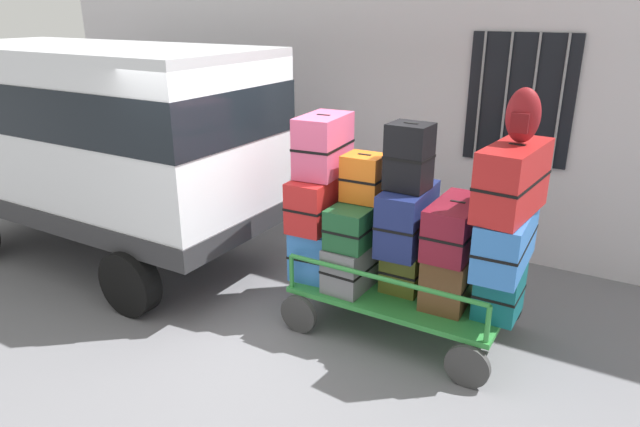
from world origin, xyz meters
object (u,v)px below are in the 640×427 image
at_px(suitcase_center_middle, 407,218).
at_px(suitcase_midright_middle, 456,227).
at_px(suitcase_left_top, 323,145).
at_px(suitcase_center_bottom, 404,268).
at_px(van, 98,131).
at_px(backpack, 523,116).
at_px(suitcase_left_middle, 323,199).
at_px(suitcase_midleft_bottom, 360,259).
at_px(suitcase_midright_bottom, 451,276).
at_px(suitcase_right_middle, 506,240).
at_px(luggage_cart, 402,295).
at_px(suitcase_left_bottom, 323,245).
at_px(suitcase_center_top, 409,157).
at_px(suitcase_right_bottom, 499,291).
at_px(suitcase_right_top, 513,180).
at_px(suitcase_midleft_middle, 363,219).
at_px(suitcase_midleft_top, 364,178).

height_order(suitcase_center_middle, suitcase_midright_middle, suitcase_center_middle).
xyz_separation_m(suitcase_left_top, suitcase_center_bottom, (0.91, -0.00, -1.10)).
bearing_deg(van, backpack, 2.86).
relative_size(suitcase_left_middle, suitcase_midleft_bottom, 0.99).
relative_size(van, suitcase_midright_bottom, 5.99).
height_order(van, suitcase_right_middle, van).
bearing_deg(suitcase_midright_bottom, suitcase_midright_middle, 90.00).
height_order(luggage_cart, suitcase_left_bottom, suitcase_left_bottom).
distance_m(suitcase_left_bottom, suitcase_midleft_bottom, 0.46).
distance_m(van, suitcase_left_middle, 3.05).
xyz_separation_m(suitcase_center_bottom, backpack, (0.92, 0.01, 1.55)).
xyz_separation_m(suitcase_center_top, suitcase_right_bottom, (0.91, 0.00, -1.10)).
bearing_deg(suitcase_right_top, suitcase_midright_middle, 171.76).
bearing_deg(suitcase_center_middle, suitcase_midleft_middle, -179.68).
height_order(suitcase_midleft_top, suitcase_midright_bottom, suitcase_midleft_top).
height_order(suitcase_right_top, backpack, backpack).
xyz_separation_m(suitcase_center_top, backpack, (0.92, 0.05, 0.44)).
height_order(suitcase_midright_middle, suitcase_right_bottom, suitcase_midright_middle).
xyz_separation_m(suitcase_center_bottom, suitcase_right_top, (0.91, -0.04, 1.04)).
bearing_deg(suitcase_right_middle, suitcase_left_top, 179.36).
distance_m(suitcase_left_top, suitcase_right_middle, 1.92).
xyz_separation_m(suitcase_center_middle, suitcase_right_top, (0.91, -0.05, 0.53)).
xyz_separation_m(suitcase_midleft_bottom, suitcase_midleft_top, (0.00, 0.04, 0.84)).
bearing_deg(suitcase_center_middle, suitcase_left_top, 179.87).
bearing_deg(suitcase_center_top, backpack, 3.12).
xyz_separation_m(suitcase_left_top, suitcase_midleft_top, (0.46, -0.02, -0.26)).
relative_size(suitcase_midleft_middle, suitcase_center_bottom, 2.28).
xyz_separation_m(suitcase_left_middle, suitcase_center_bottom, (0.91, 0.01, -0.55)).
relative_size(suitcase_left_middle, suitcase_midright_middle, 1.17).
height_order(suitcase_midleft_top, suitcase_right_bottom, suitcase_midleft_top).
height_order(suitcase_midleft_top, suitcase_midright_middle, suitcase_midleft_top).
bearing_deg(suitcase_midright_middle, suitcase_midleft_top, -177.84).
bearing_deg(suitcase_midleft_middle, suitcase_midright_middle, 1.46).
distance_m(suitcase_midright_middle, backpack, 1.14).
distance_m(suitcase_left_top, suitcase_center_top, 0.91).
xyz_separation_m(suitcase_left_middle, suitcase_right_top, (1.82, -0.03, 0.49)).
xyz_separation_m(luggage_cart, suitcase_midright_middle, (0.46, 0.03, 0.80)).
xyz_separation_m(suitcase_center_bottom, suitcase_center_middle, (-0.00, 0.00, 0.51)).
distance_m(suitcase_midleft_bottom, suitcase_midleft_middle, 0.42).
distance_m(suitcase_midleft_middle, suitcase_midright_middle, 0.91).
distance_m(luggage_cart, suitcase_center_middle, 0.80).
relative_size(van, suitcase_right_middle, 4.50).
bearing_deg(suitcase_left_bottom, suitcase_midleft_middle, 0.17).
bearing_deg(suitcase_midleft_bottom, suitcase_right_middle, 1.28).
bearing_deg(suitcase_center_top, van, -177.20).
relative_size(suitcase_left_bottom, suitcase_midright_middle, 1.13).
bearing_deg(van, suitcase_midright_middle, 3.33).
bearing_deg(luggage_cart, suitcase_midright_middle, 4.19).
height_order(suitcase_left_bottom, suitcase_left_middle, suitcase_left_middle).
xyz_separation_m(suitcase_center_top, suitcase_right_top, (0.91, -0.00, -0.07)).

